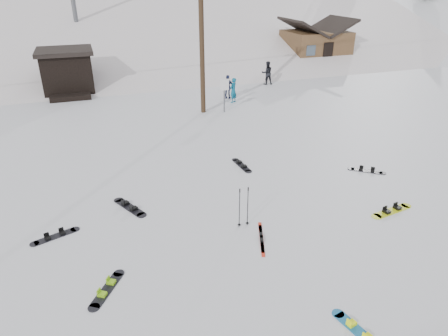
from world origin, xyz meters
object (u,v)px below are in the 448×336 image
object	(u,v)px
cabin	(315,46)
hero_snowboard	(359,331)
utility_pole	(201,24)
hero_skis	(261,238)

from	to	relation	value
cabin	hero_snowboard	size ratio (longest dim) A/B	3.72
utility_pole	hero_skis	distance (m)	13.05
utility_pole	hero_snowboard	size ratio (longest dim) A/B	6.22
hero_snowboard	cabin	bearing A→B (deg)	-41.46
cabin	utility_pole	bearing A→B (deg)	-142.44
utility_pole	cabin	distance (m)	16.71
utility_pole	cabin	world-z (taller)	utility_pole
utility_pole	hero_snowboard	bearing A→B (deg)	-94.57
hero_skis	cabin	bearing A→B (deg)	76.44
utility_pole	cabin	bearing A→B (deg)	37.56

